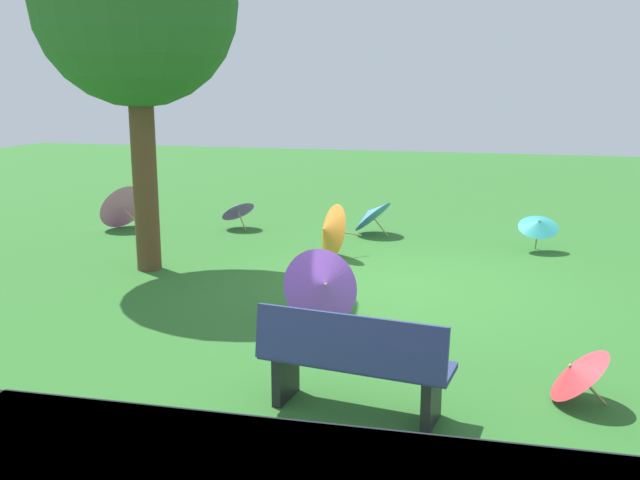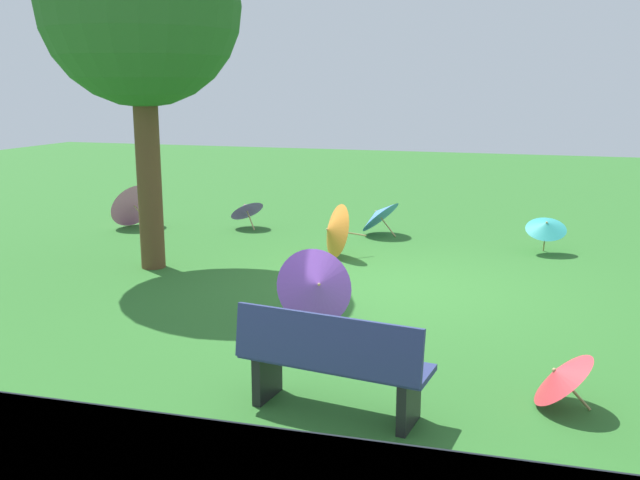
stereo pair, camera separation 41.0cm
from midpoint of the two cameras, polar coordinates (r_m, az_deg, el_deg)
The scene contains 10 objects.
ground at distance 9.59m, azimuth 7.00°, elevation -3.81°, with size 40.00×40.00×0.00m, color #2D6B28.
park_bench at distance 5.80m, azimuth 3.00°, elevation -9.88°, with size 1.65×0.68×0.90m.
shade_tree at distance 10.51m, azimuth -13.25°, elevation 17.93°, with size 2.83×2.83×5.18m.
parasol_purple_0 at distance 13.42m, azimuth -5.16°, elevation 2.58°, with size 0.86×0.87×0.64m.
parasol_teal_0 at distance 11.90m, azimuth 18.83°, elevation 1.08°, with size 0.69×0.68×0.66m.
parasol_orange_1 at distance 11.05m, azimuth 2.07°, elevation 0.80°, with size 0.88×0.91×0.88m.
parasol_purple_3 at distance 7.99m, azimuth 1.21°, elevation -3.73°, with size 1.04×1.00×0.88m.
parasol_pink_0 at distance 13.91m, azimuth -14.17°, elevation 2.91°, with size 1.01×1.12×0.92m.
parasol_red_0 at distance 6.39m, azimuth 20.58°, elevation -10.24°, with size 0.56×0.65×0.55m.
parasol_blue_2 at distance 12.79m, azimuth 5.66°, elevation 2.09°, with size 0.86×0.95×0.72m.
Camera 2 is at (-1.81, 9.01, 2.67)m, focal length 39.46 mm.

